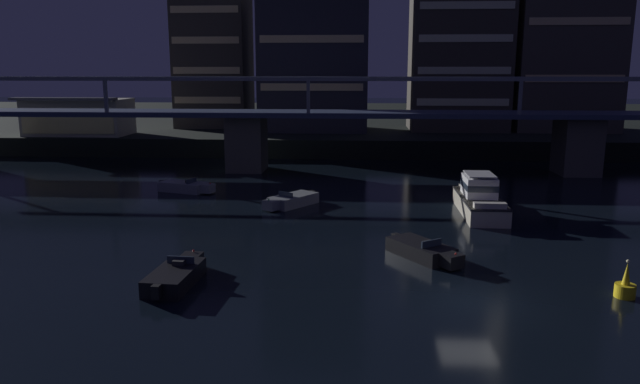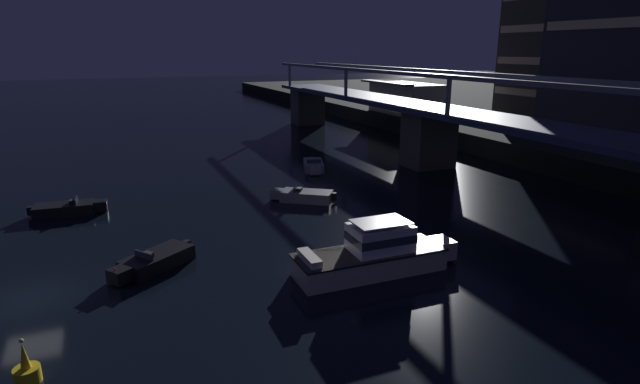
% 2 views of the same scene
% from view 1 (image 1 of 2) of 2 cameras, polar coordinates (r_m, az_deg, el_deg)
% --- Properties ---
extents(ground_plane, '(400.00, 400.00, 0.00)m').
position_cam_1_polar(ground_plane, '(27.27, 14.23, -10.11)').
color(ground_plane, black).
extents(far_riverbank, '(240.00, 80.00, 2.20)m').
position_cam_1_polar(far_riverbank, '(107.26, 6.48, 6.81)').
color(far_riverbank, black).
rests_on(far_riverbank, ground).
extents(river_bridge, '(103.79, 6.40, 9.38)m').
position_cam_1_polar(river_bridge, '(59.25, 8.63, 6.08)').
color(river_bridge, '#4C4944').
rests_on(river_bridge, ground).
extents(tower_west_low, '(9.77, 8.56, 20.15)m').
position_cam_1_polar(tower_west_low, '(85.65, -10.25, 12.90)').
color(tower_west_low, '#38332D').
rests_on(tower_west_low, far_riverbank).
extents(tower_west_tall, '(13.86, 9.56, 29.54)m').
position_cam_1_polar(tower_west_tall, '(79.17, -0.55, 16.60)').
color(tower_west_tall, '#282833').
rests_on(tower_west_tall, far_riverbank).
extents(tower_central, '(12.43, 9.85, 20.09)m').
position_cam_1_polar(tower_central, '(81.80, 13.23, 12.82)').
color(tower_central, '#38332D').
rests_on(tower_central, far_riverbank).
extents(waterfront_pavilion, '(12.40, 7.40, 4.70)m').
position_cam_1_polar(waterfront_pavilion, '(78.83, -22.28, 6.75)').
color(waterfront_pavilion, '#B2AD9E').
rests_on(waterfront_pavilion, far_riverbank).
extents(cabin_cruiser_near_left, '(2.78, 9.16, 2.79)m').
position_cam_1_polar(cabin_cruiser_near_left, '(43.46, 15.12, -0.59)').
color(cabin_cruiser_near_left, beige).
rests_on(cabin_cruiser_near_left, ground).
extents(speedboat_near_center, '(5.14, 2.95, 1.16)m').
position_cam_1_polar(speedboat_near_center, '(50.70, -12.87, 0.49)').
color(speedboat_near_center, gray).
rests_on(speedboat_near_center, ground).
extents(speedboat_near_right, '(3.93, 4.73, 1.16)m').
position_cam_1_polar(speedboat_near_right, '(44.26, -2.78, -0.82)').
color(speedboat_near_right, gray).
rests_on(speedboat_near_right, ground).
extents(speedboat_mid_left, '(2.05, 5.22, 1.16)m').
position_cam_1_polar(speedboat_mid_left, '(29.08, -13.70, -7.83)').
color(speedboat_mid_left, black).
rests_on(speedboat_mid_left, ground).
extents(speedboat_mid_center, '(3.91, 4.73, 1.16)m').
position_cam_1_polar(speedboat_mid_center, '(32.52, 9.94, -5.58)').
color(speedboat_mid_center, black).
rests_on(speedboat_mid_center, ground).
extents(channel_buoy, '(0.90, 0.90, 1.76)m').
position_cam_1_polar(channel_buoy, '(29.93, 27.41, -8.15)').
color(channel_buoy, yellow).
rests_on(channel_buoy, ground).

